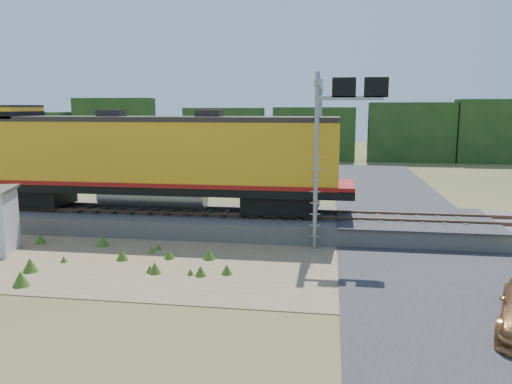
# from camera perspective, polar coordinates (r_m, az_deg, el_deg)

# --- Properties ---
(ground) EXTENTS (140.00, 140.00, 0.00)m
(ground) POSITION_cam_1_polar(r_m,az_deg,el_deg) (18.39, -1.71, -8.95)
(ground) COLOR #475123
(ground) RESTS_ON ground
(ballast) EXTENTS (70.00, 5.00, 0.80)m
(ballast) POSITION_cam_1_polar(r_m,az_deg,el_deg) (23.99, 0.84, -3.51)
(ballast) COLOR slate
(ballast) RESTS_ON ground
(rails) EXTENTS (70.00, 1.54, 0.16)m
(rails) POSITION_cam_1_polar(r_m,az_deg,el_deg) (23.88, 0.84, -2.39)
(rails) COLOR brown
(rails) RESTS_ON ballast
(dirt_shoulder) EXTENTS (26.00, 8.00, 0.03)m
(dirt_shoulder) POSITION_cam_1_polar(r_m,az_deg,el_deg) (19.29, -7.36, -8.09)
(dirt_shoulder) COLOR #8C7754
(dirt_shoulder) RESTS_ON ground
(road) EXTENTS (7.00, 66.00, 0.86)m
(road) POSITION_cam_1_polar(r_m,az_deg,el_deg) (19.19, 19.99, -8.47)
(road) COLOR #38383A
(road) RESTS_ON ground
(tree_line_north) EXTENTS (130.00, 3.00, 6.50)m
(tree_line_north) POSITION_cam_1_polar(r_m,az_deg,el_deg) (55.30, 5.34, 6.73)
(tree_line_north) COLOR #1A3A15
(tree_line_north) RESTS_ON ground
(weed_clumps) EXTENTS (15.00, 6.20, 0.56)m
(weed_clumps) POSITION_cam_1_polar(r_m,az_deg,el_deg) (19.39, -12.00, -8.18)
(weed_clumps) COLOR #3D601B
(weed_clumps) RESTS_ON ground
(locomotive) EXTENTS (19.46, 2.97, 5.02)m
(locomotive) POSITION_cam_1_polar(r_m,az_deg,el_deg) (24.92, -12.49, 3.84)
(locomotive) COLOR black
(locomotive) RESTS_ON rails
(signal_gantry) EXTENTS (2.88, 6.20, 7.26)m
(signal_gantry) POSITION_cam_1_polar(r_m,az_deg,el_deg) (22.48, 8.10, 8.46)
(signal_gantry) COLOR gray
(signal_gantry) RESTS_ON ground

